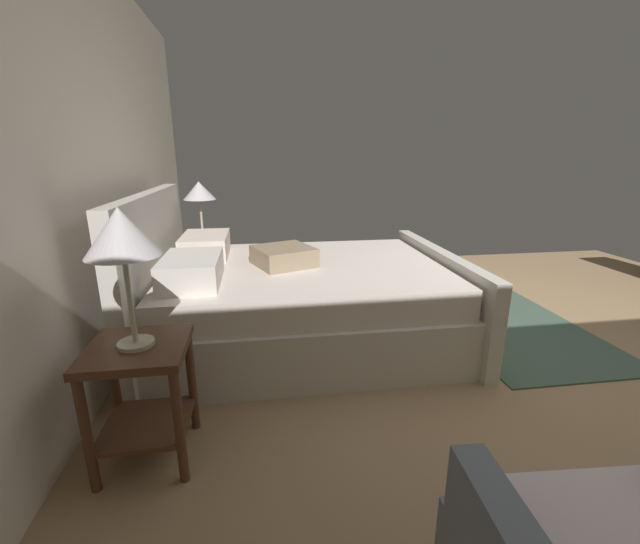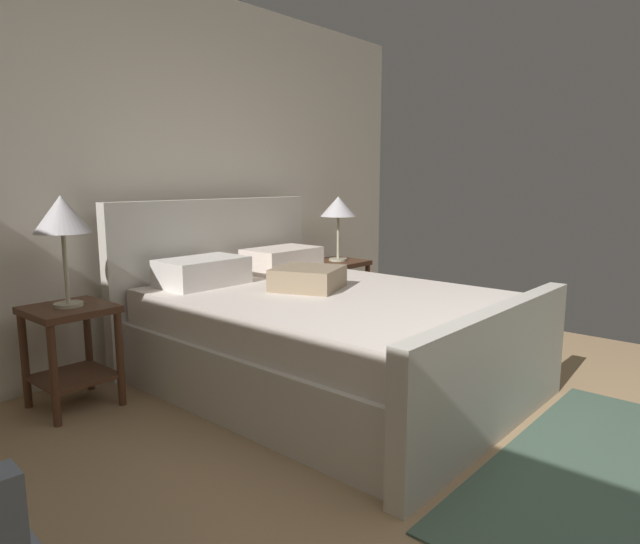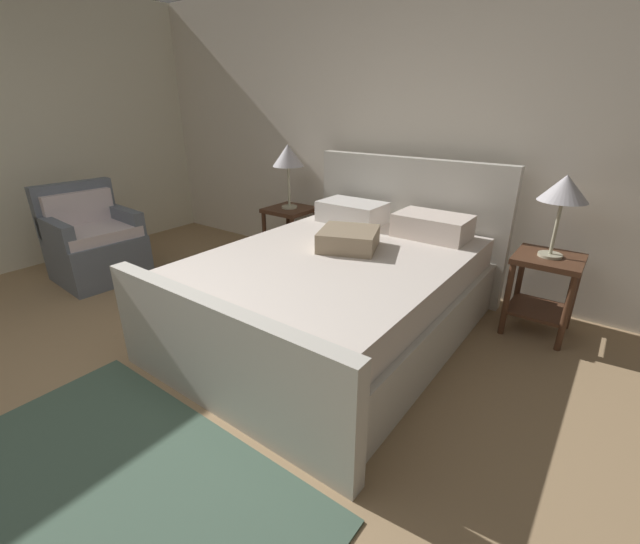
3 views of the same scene
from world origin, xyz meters
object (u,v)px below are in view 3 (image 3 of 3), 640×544
nightstand_right (544,282)px  armchair (94,243)px  table_lamp_right (564,191)px  bed (341,287)px  nightstand_left (290,226)px  table_lamp_left (288,157)px

nightstand_right → armchair: 3.95m
table_lamp_right → armchair: bearing=-159.2°
bed → nightstand_left: bed is taller
nightstand_left → table_lamp_left: (-0.00, 0.00, 0.71)m
bed → nightstand_right: size_ratio=3.87×
nightstand_right → nightstand_left: 2.41m
bed → table_lamp_right: (1.21, 0.84, 0.72)m
table_lamp_right → nightstand_left: size_ratio=0.95×
nightstand_right → armchair: bearing=-159.2°
table_lamp_right → nightstand_left: 2.50m
table_lamp_right → nightstand_right: bearing=-116.6°
nightstand_right → armchair: size_ratio=0.67×
table_lamp_left → armchair: (-1.28, -1.42, -0.76)m
table_lamp_left → armchair: size_ratio=0.70×
table_lamp_right → table_lamp_left: bearing=179.6°
bed → table_lamp_left: size_ratio=3.69×
nightstand_right → nightstand_left: size_ratio=1.00×
nightstand_right → nightstand_left: same height
nightstand_left → armchair: (-1.28, -1.42, -0.06)m
table_lamp_right → nightstand_left: (-2.41, 0.02, -0.66)m
table_lamp_right → armchair: table_lamp_right is taller
nightstand_right → bed: bearing=-145.3°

